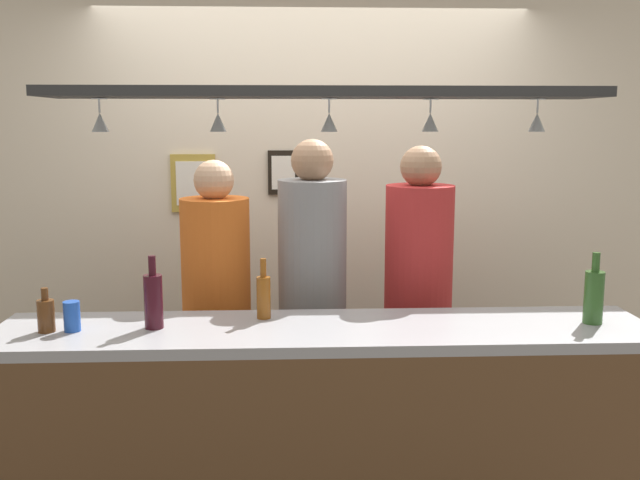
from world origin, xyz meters
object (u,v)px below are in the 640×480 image
at_px(bottle_beer_amber_tall, 264,295).
at_px(bottle_beer_brown_stubby, 46,315).
at_px(person_left_orange_shirt, 217,294).
at_px(person_right_red_shirt, 418,283).
at_px(drink_can, 72,316).
at_px(picture_frame_caricature, 193,183).
at_px(picture_frame_crest, 283,173).
at_px(bottle_champagne_green, 594,296).
at_px(person_middle_grey_shirt, 312,280).
at_px(bottle_wine_dark_red, 153,300).

height_order(bottle_beer_amber_tall, bottle_beer_brown_stubby, bottle_beer_amber_tall).
relative_size(person_left_orange_shirt, person_right_red_shirt, 0.96).
height_order(person_right_red_shirt, drink_can, person_right_red_shirt).
xyz_separation_m(drink_can, picture_frame_caricature, (0.32, 1.42, 0.41)).
relative_size(person_left_orange_shirt, drink_can, 13.70).
distance_m(person_left_orange_shirt, picture_frame_crest, 0.98).
bearing_deg(bottle_champagne_green, person_right_red_shirt, 132.80).
distance_m(bottle_champagne_green, bottle_beer_brown_stubby, 2.24).
distance_m(drink_can, picture_frame_caricature, 1.52).
distance_m(person_left_orange_shirt, person_middle_grey_shirt, 0.48).
bearing_deg(bottle_champagne_green, person_left_orange_shirt, 157.85).
distance_m(bottle_beer_amber_tall, picture_frame_caricature, 1.39).
relative_size(drink_can, picture_frame_crest, 0.47).
bearing_deg(drink_can, picture_frame_caricature, 77.53).
height_order(picture_frame_caricature, picture_frame_crest, picture_frame_crest).
height_order(bottle_beer_brown_stubby, picture_frame_crest, picture_frame_crest).
distance_m(bottle_wine_dark_red, drink_can, 0.33).
bearing_deg(bottle_wine_dark_red, picture_frame_crest, 69.43).
distance_m(person_right_red_shirt, bottle_beer_brown_stubby, 1.76).
distance_m(person_middle_grey_shirt, bottle_beer_amber_tall, 0.57).
height_order(person_left_orange_shirt, picture_frame_crest, picture_frame_crest).
bearing_deg(person_left_orange_shirt, picture_frame_caricature, 104.66).
distance_m(person_middle_grey_shirt, bottle_wine_dark_red, 0.93).
xyz_separation_m(person_left_orange_shirt, person_middle_grey_shirt, (0.48, 0.00, 0.06)).
bearing_deg(person_left_orange_shirt, person_middle_grey_shirt, 0.00).
distance_m(person_left_orange_shirt, picture_frame_caricature, 0.91).
xyz_separation_m(bottle_champagne_green, picture_frame_caricature, (-1.82, 1.41, 0.35)).
height_order(bottle_champagne_green, bottle_wine_dark_red, same).
height_order(person_left_orange_shirt, bottle_beer_amber_tall, person_left_orange_shirt).
bearing_deg(person_right_red_shirt, picture_frame_caricature, 148.27).
relative_size(person_right_red_shirt, bottle_beer_brown_stubby, 9.66).
xyz_separation_m(person_left_orange_shirt, picture_frame_caricature, (-0.20, 0.75, 0.49)).
bearing_deg(picture_frame_crest, bottle_beer_brown_stubby, -123.45).
xyz_separation_m(person_middle_grey_shirt, drink_can, (-0.99, -0.68, 0.01)).
bearing_deg(picture_frame_crest, person_middle_grey_shirt, -79.02).
bearing_deg(person_middle_grey_shirt, picture_frame_caricature, 132.08).
bearing_deg(person_middle_grey_shirt, drink_can, -145.59).
height_order(bottle_beer_amber_tall, picture_frame_caricature, picture_frame_caricature).
relative_size(bottle_beer_brown_stubby, bottle_wine_dark_red, 0.60).
height_order(bottle_champagne_green, bottle_beer_amber_tall, bottle_champagne_green).
height_order(person_left_orange_shirt, person_middle_grey_shirt, person_middle_grey_shirt).
bearing_deg(person_left_orange_shirt, bottle_wine_dark_red, -106.30).
bearing_deg(person_left_orange_shirt, bottle_beer_brown_stubby, -131.79).
bearing_deg(picture_frame_caricature, drink_can, -102.47).
distance_m(picture_frame_caricature, picture_frame_crest, 0.53).
xyz_separation_m(person_left_orange_shirt, bottle_wine_dark_red, (-0.19, -0.65, 0.13)).
bearing_deg(picture_frame_crest, bottle_champagne_green, -47.49).
relative_size(drink_can, picture_frame_caricature, 0.36).
relative_size(picture_frame_caricature, picture_frame_crest, 1.31).
xyz_separation_m(person_middle_grey_shirt, picture_frame_caricature, (-0.67, 0.75, 0.42)).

